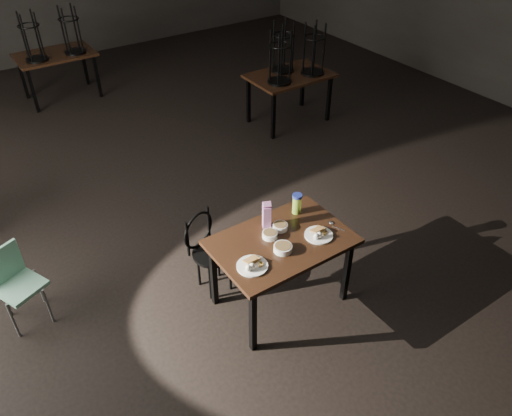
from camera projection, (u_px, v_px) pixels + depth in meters
main_table at (282, 247)px, 4.36m from camera, size 1.20×0.80×0.75m
plate_left at (252, 265)px, 4.03m from camera, size 0.26×0.26×0.08m
plate_right at (319, 234)px, 4.35m from camera, size 0.25×0.25×0.08m
bowl_near at (270, 235)px, 4.33m from camera, size 0.13×0.13×0.05m
bowl_far at (280, 227)px, 4.42m from camera, size 0.13×0.13×0.05m
bowl_big at (283, 248)px, 4.19m from camera, size 0.16×0.16×0.05m
juice_carton at (267, 215)px, 4.38m from camera, size 0.09×0.09×0.28m
water_bottle at (297, 203)px, 4.57m from camera, size 0.11×0.11×0.20m
spoon at (332, 224)px, 4.49m from camera, size 0.06×0.19×0.01m
bentwood_chair at (208, 246)px, 4.65m from camera, size 0.43×0.43×0.82m
school_chair at (14, 280)px, 4.34m from camera, size 0.47×0.47×0.76m
bg_table_right at (290, 73)px, 7.28m from camera, size 1.20×0.80×1.48m
bg_table_far at (55, 54)px, 7.97m from camera, size 1.20×0.80×1.48m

